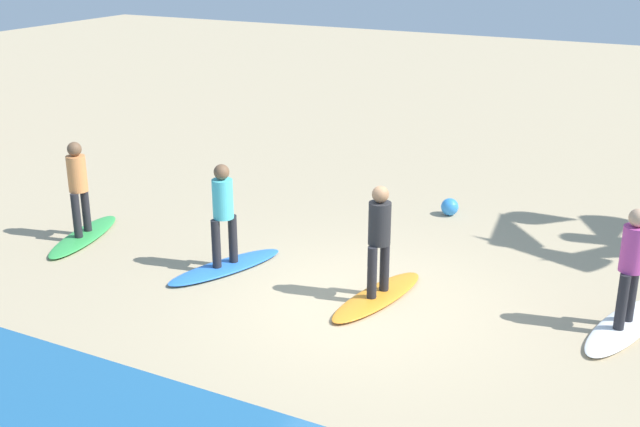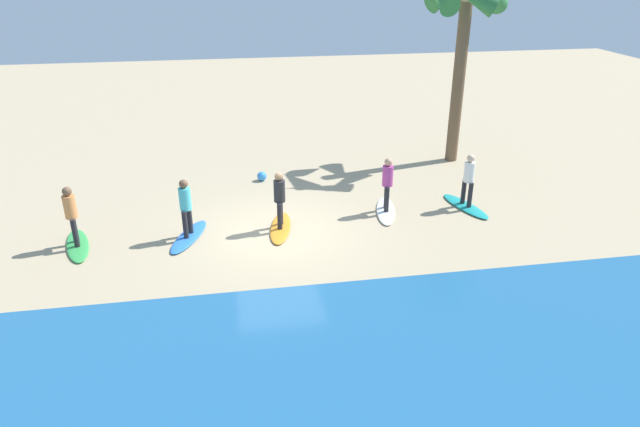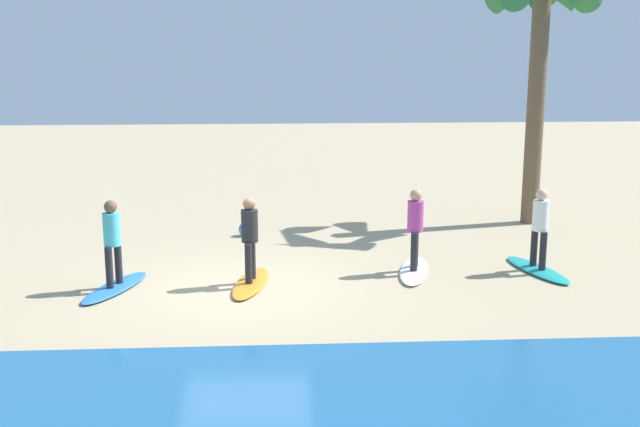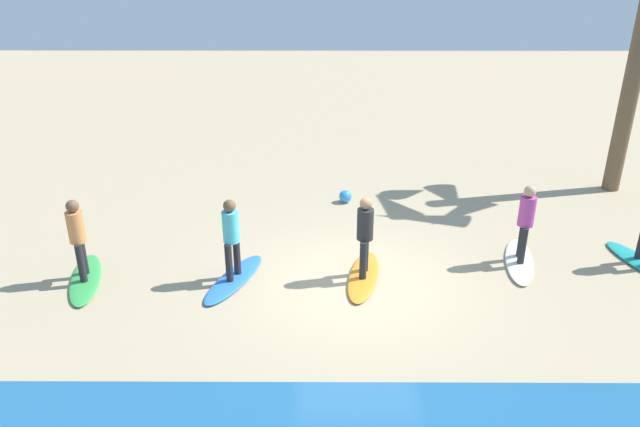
% 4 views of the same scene
% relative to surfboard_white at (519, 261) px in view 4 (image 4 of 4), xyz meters
% --- Properties ---
extents(ground_plane, '(60.00, 60.00, 0.00)m').
position_rel_surfboard_white_xyz_m(ground_plane, '(3.41, 0.86, -0.04)').
color(ground_plane, tan).
extents(surfboard_white, '(1.03, 2.17, 0.09)m').
position_rel_surfboard_white_xyz_m(surfboard_white, '(0.00, 0.00, 0.00)').
color(surfboard_white, white).
rests_on(surfboard_white, ground).
extents(surfer_white, '(0.32, 0.45, 1.64)m').
position_rel_surfboard_white_xyz_m(surfer_white, '(0.00, 0.00, 0.99)').
color(surfer_white, '#232328').
rests_on(surfer_white, surfboard_white).
extents(surfboard_orange, '(0.93, 2.17, 0.09)m').
position_rel_surfboard_white_xyz_m(surfboard_orange, '(3.30, 0.64, 0.00)').
color(surfboard_orange, orange).
rests_on(surfboard_orange, ground).
extents(surfer_orange, '(0.32, 0.45, 1.64)m').
position_rel_surfboard_white_xyz_m(surfer_orange, '(3.30, 0.64, 0.99)').
color(surfer_orange, '#232328').
rests_on(surfer_orange, surfboard_orange).
extents(surfboard_blue, '(1.27, 2.16, 0.09)m').
position_rel_surfboard_white_xyz_m(surfboard_blue, '(5.86, 0.76, 0.00)').
color(surfboard_blue, blue).
rests_on(surfboard_blue, ground).
extents(surfer_blue, '(0.32, 0.44, 1.64)m').
position_rel_surfboard_white_xyz_m(surfer_blue, '(5.86, 0.76, 0.99)').
color(surfer_blue, '#232328').
rests_on(surfer_blue, surfboard_blue).
extents(surfboard_green, '(1.06, 2.17, 0.09)m').
position_rel_surfboard_white_xyz_m(surfboard_green, '(8.79, 0.79, 0.00)').
color(surfboard_green, green).
rests_on(surfboard_green, ground).
extents(surfer_green, '(0.32, 0.45, 1.64)m').
position_rel_surfboard_white_xyz_m(surfer_green, '(8.79, 0.79, 0.99)').
color(surfer_green, '#232328').
rests_on(surfer_green, surfboard_green).
extents(beach_ball, '(0.33, 0.33, 0.33)m').
position_rel_surfboard_white_xyz_m(beach_ball, '(3.53, -3.28, 0.12)').
color(beach_ball, '#338CE5').
rests_on(beach_ball, ground).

